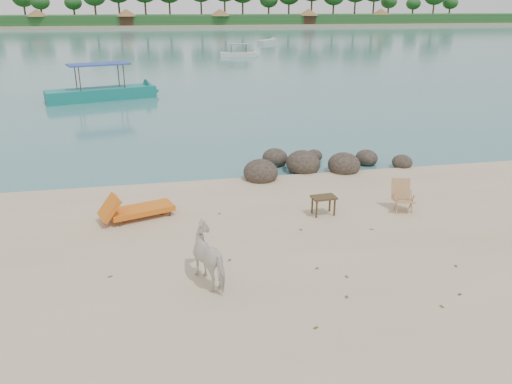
# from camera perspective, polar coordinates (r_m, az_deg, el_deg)

# --- Properties ---
(water) EXTENTS (400.00, 400.00, 0.00)m
(water) POSITION_cam_1_polar(r_m,az_deg,el_deg) (100.14, -10.03, 17.10)
(water) COLOR #3D757A
(water) RESTS_ON ground
(far_shore) EXTENTS (420.00, 90.00, 1.40)m
(far_shore) POSITION_cam_1_polar(r_m,az_deg,el_deg) (180.05, -10.85, 18.47)
(far_shore) COLOR tan
(far_shore) RESTS_ON ground
(far_scenery) EXTENTS (420.00, 18.00, 9.50)m
(far_scenery) POSITION_cam_1_polar(r_m,az_deg,el_deg) (146.69, -10.69, 19.31)
(far_scenery) COLOR #1E4C1E
(far_scenery) RESTS_ON ground
(boulders) EXTENTS (6.35, 2.89, 0.92)m
(boulders) POSITION_cam_1_polar(r_m,az_deg,el_deg) (18.03, 6.18, 3.09)
(boulders) COLOR #2D231E
(boulders) RESTS_ON ground
(cow) EXTENTS (1.15, 1.55, 1.19)m
(cow) POSITION_cam_1_polar(r_m,az_deg,el_deg) (10.63, -5.01, -7.43)
(cow) COLOR white
(cow) RESTS_ON ground
(side_table) EXTENTS (0.70, 0.49, 0.54)m
(side_table) POSITION_cam_1_polar(r_m,az_deg,el_deg) (14.12, 7.70, -1.66)
(side_table) COLOR #372916
(side_table) RESTS_ON ground
(lounge_chair) EXTENTS (2.30, 1.40, 0.65)m
(lounge_chair) POSITION_cam_1_polar(r_m,az_deg,el_deg) (14.17, -12.97, -1.71)
(lounge_chair) COLOR orange
(lounge_chair) RESTS_ON ground
(deck_chair) EXTENTS (0.71, 0.75, 0.89)m
(deck_chair) POSITION_cam_1_polar(r_m,az_deg,el_deg) (14.77, 16.60, -0.63)
(deck_chair) COLOR tan
(deck_chair) RESTS_ON ground
(boat_near) EXTENTS (7.62, 3.78, 3.61)m
(boat_near) POSITION_cam_1_polar(r_m,az_deg,el_deg) (33.30, -17.50, 13.18)
(boat_near) COLOR #12766D
(boat_near) RESTS_ON water
(boat_mid) EXTENTS (4.87, 1.66, 2.34)m
(boat_mid) POSITION_cam_1_polar(r_m,az_deg,el_deg) (60.20, -2.01, 16.38)
(boat_mid) COLOR silver
(boat_mid) RESTS_ON water
(boat_far) EXTENTS (4.37, 4.97, 0.63)m
(boat_far) POSITION_cam_1_polar(r_m,az_deg,el_deg) (81.75, 1.31, 16.89)
(boat_far) COLOR beige
(boat_far) RESTS_ON water
(dead_leaves) EXTENTS (7.79, 6.04, 0.00)m
(dead_leaves) POSITION_cam_1_polar(r_m,az_deg,el_deg) (11.67, 5.86, -8.03)
(dead_leaves) COLOR brown
(dead_leaves) RESTS_ON ground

